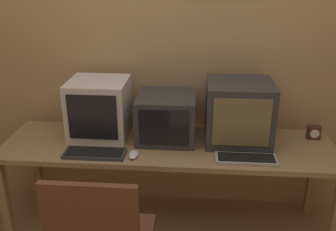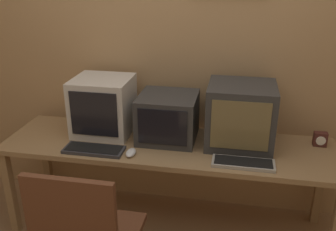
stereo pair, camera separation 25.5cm
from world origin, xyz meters
name	(u,v)px [view 2 (the right image)]	position (x,y,z in m)	size (l,w,h in m)	color
wall_back	(179,48)	(0.00, 1.22, 1.30)	(8.00, 0.08, 2.60)	tan
desk	(168,152)	(0.00, 0.80, 0.64)	(2.33, 0.64, 0.71)	#99754C
monitor_left	(103,106)	(-0.51, 0.92, 0.92)	(0.41, 0.39, 0.42)	beige
monitor_center	(168,117)	(-0.02, 0.90, 0.87)	(0.41, 0.40, 0.33)	#333333
monitor_right	(240,115)	(0.49, 0.91, 0.92)	(0.45, 0.42, 0.43)	#333333
keyboard_main	(94,149)	(-0.47, 0.60, 0.72)	(0.41, 0.16, 0.03)	#333338
keyboard_side	(243,163)	(0.52, 0.60, 0.72)	(0.39, 0.14, 0.03)	#A8A399
mouse_near_keyboard	(131,153)	(-0.21, 0.60, 0.73)	(0.06, 0.12, 0.03)	silver
desk_clock	(320,139)	(1.04, 0.98, 0.76)	(0.09, 0.05, 0.10)	#4C231E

